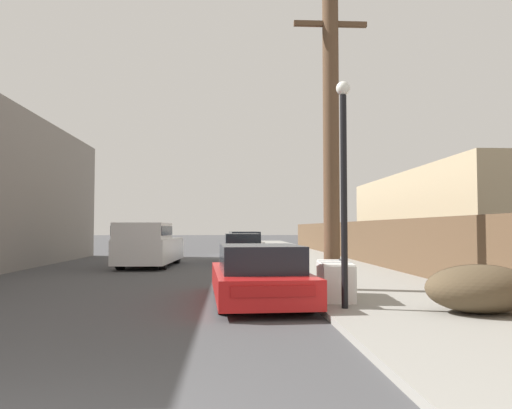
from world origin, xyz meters
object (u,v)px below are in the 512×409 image
discarded_fridge (335,280)px  pickup_truck (149,245)px  brush_pile (480,289)px  street_lamp (344,174)px  parked_sports_car_red (258,276)px  car_parked_far (244,244)px  utility_pole (331,137)px  car_parked_mid (242,249)px

discarded_fridge → pickup_truck: pickup_truck is taller
brush_pile → street_lamp: bearing=164.2°
parked_sports_car_red → pickup_truck: pickup_truck is taller
car_parked_far → discarded_fridge: bearing=-89.5°
discarded_fridge → parked_sports_car_red: parked_sports_car_red is taller
utility_pole → street_lamp: bearing=-97.1°
car_parked_mid → street_lamp: bearing=-85.0°
car_parked_mid → brush_pile: 14.57m
car_parked_mid → utility_pole: bearing=-81.4°
discarded_fridge → street_lamp: street_lamp is taller
parked_sports_car_red → street_lamp: (1.49, -1.59, 2.02)m
car_parked_far → parked_sports_car_red: bearing=-94.4°
parked_sports_car_red → car_parked_far: bearing=86.0°
car_parked_mid → street_lamp: street_lamp is taller
discarded_fridge → utility_pole: utility_pole is taller
car_parked_far → street_lamp: 20.05m
pickup_truck → utility_pole: 10.73m
brush_pile → car_parked_mid: bearing=105.0°
car_parked_mid → utility_pole: utility_pole is taller
discarded_fridge → car_parked_mid: size_ratio=0.43×
discarded_fridge → car_parked_far: (-1.38, 18.60, 0.15)m
pickup_truck → brush_pile: 14.26m
discarded_fridge → car_parked_mid: 12.24m
parked_sports_car_red → car_parked_mid: (-0.06, 11.85, 0.06)m
parked_sports_car_red → brush_pile: (3.71, -2.22, -0.03)m
street_lamp → car_parked_mid: bearing=96.6°
utility_pole → brush_pile: bearing=-61.7°
pickup_truck → car_parked_far: bearing=-113.2°
street_lamp → brush_pile: bearing=-15.8°
car_parked_far → street_lamp: street_lamp is taller
discarded_fridge → utility_pole: bearing=85.8°
utility_pole → brush_pile: size_ratio=3.82×
car_parked_far → car_parked_mid: bearing=-96.2°
utility_pole → street_lamp: utility_pole is taller
street_lamp → car_parked_far: bearing=93.7°
car_parked_far → utility_pole: size_ratio=0.65×
utility_pole → parked_sports_car_red: bearing=-146.0°
discarded_fridge → car_parked_far: 18.65m
parked_sports_car_red → utility_pole: (1.84, 1.24, 3.21)m
car_parked_far → street_lamp: bearing=-90.1°
car_parked_mid → utility_pole: 11.23m
discarded_fridge → street_lamp: (-0.10, -1.32, 2.09)m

